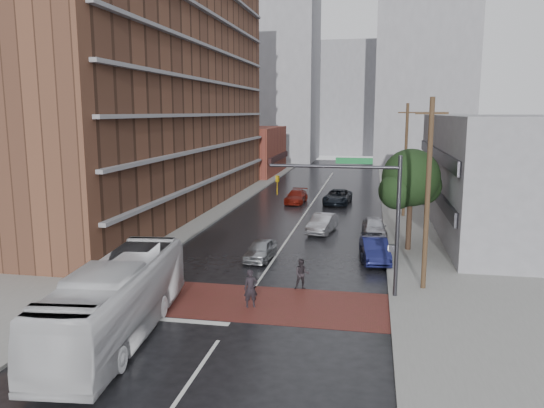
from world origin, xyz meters
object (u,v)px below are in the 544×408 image
Objects in this scene: car_travel_a at (260,250)px; car_parked_near at (375,250)px; car_travel_b at (323,223)px; car_parked_mid at (373,248)px; suv_travel at (338,197)px; transit_bus at (117,300)px; pedestrian_b at (302,274)px; car_travel_c at (296,197)px; car_parked_far at (374,227)px; pedestrian_a at (251,289)px.

car_travel_a is 7.19m from car_parked_near.
car_travel_b reaches higher than car_parked_mid.
transit_bus is at bearing -95.91° from suv_travel.
car_travel_a is (-3.34, 5.18, -0.18)m from pedestrian_b.
car_travel_a is 0.83× the size of car_travel_c.
car_travel_b is (-0.20, 13.60, -0.10)m from pedestrian_b.
car_travel_a is (3.38, 12.53, -0.96)m from transit_bus.
car_parked_far is (-0.04, 6.84, -0.00)m from car_parked_near.
transit_bus is 17.15m from car_parked_near.
transit_bus reaches higher than car_parked_mid.
transit_bus is 21.97m from car_travel_b.
pedestrian_b is 7.23m from car_parked_near.
transit_bus is 2.62× the size of car_travel_b.
car_parked_far reaches higher than car_travel_b.
car_parked_near is (3.78, 6.16, -0.09)m from pedestrian_b.
car_travel_c is (-2.10, 29.70, -0.26)m from pedestrian_a.
car_travel_b is (6.52, 20.96, -0.88)m from transit_bus.
car_travel_a is 21.91m from suv_travel.
pedestrian_a is 3.67m from pedestrian_b.
car_travel_b is at bearing 59.75° from pedestrian_a.
car_parked_near is at bearing -65.77° from car_travel_c.
transit_bus is 2.59× the size of car_parked_near.
car_travel_c is at bearing 103.86° from car_parked_near.
car_travel_b is at bearing 110.87° from car_parked_near.
suv_travel is at bearing 98.65° from car_travel_b.
car_travel_b is 7.66m from car_parked_mid.
car_parked_far is at bearing 56.87° from transit_bus.
suv_travel is (3.41, 21.64, 0.09)m from car_travel_a.
car_parked_mid is (3.88, -6.60, -0.11)m from car_travel_b.
car_parked_mid is (7.02, 1.82, -0.03)m from car_travel_a.
car_travel_c is at bearing 79.76° from transit_bus.
car_travel_b is 0.99× the size of car_parked_near.
suv_travel reaches higher than car_parked_far.
car_travel_a is (-1.28, 8.21, -0.29)m from pedestrian_a.
car_parked_near reaches higher than car_travel_b.
pedestrian_a is 0.42× the size of car_parked_near.
transit_bus reaches higher than suv_travel.
pedestrian_a is 0.42× the size of car_travel_b.
car_travel_c is at bearing 116.67° from car_travel_b.
car_travel_c is (-0.82, 21.49, 0.02)m from car_travel_a.
pedestrian_b is 0.44× the size of car_travel_a.
transit_bus is 10.00m from pedestrian_b.
car_parked_near is (3.99, -7.44, 0.01)m from car_travel_b.
suv_travel is at bearing 85.20° from car_travel_a.
transit_bus reaches higher than car_travel_a.
car_travel_b is 13.65m from car_travel_c.
car_travel_b is at bearing 73.74° from car_travel_a.
car_travel_c is at bearing 115.92° from car_parked_far.
car_parked_mid is at bearing -65.23° from car_travel_c.
pedestrian_b is 13.61m from car_travel_b.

